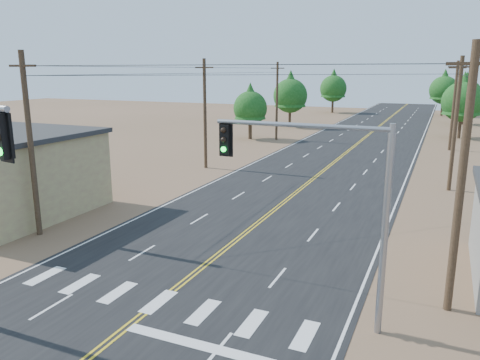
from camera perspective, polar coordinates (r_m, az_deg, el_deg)
The scene contains 14 objects.
road at distance 38.58m, azimuth 8.34°, elevation -0.33°, with size 15.00×200.00×0.02m, color black.
utility_pole_left_near at distance 27.52m, azimuth -24.17°, elevation 4.02°, with size 1.80×0.30×10.00m.
utility_pole_left_mid at distance 43.43m, azimuth -4.29°, elevation 8.13°, with size 1.80×0.30×10.00m.
utility_pole_left_far at distance 61.77m, azimuth 4.53°, elevation 9.64°, with size 1.80×0.30×10.00m.
utility_pole_right_near at distance 18.65m, azimuth 25.38°, elevation -0.02°, with size 1.80×0.30×10.00m.
utility_pole_right_mid at distance 38.43m, azimuth 24.79°, elevation 6.28°, with size 1.80×0.30×10.00m.
utility_pole_right_far at distance 58.36m, azimuth 24.60°, elevation 8.29°, with size 1.80×0.30×10.00m.
signal_mast_right at distance 16.34m, azimuth 11.20°, elevation -1.18°, with size 6.32×0.43×7.34m.
tree_left_near at distance 62.22m, azimuth 1.26°, elevation 9.17°, with size 4.46×4.46×7.43m.
tree_left_mid at distance 76.15m, azimuth 6.16°, elevation 10.59°, with size 5.41×5.41×9.02m.
tree_left_far at distance 103.22m, azimuth 11.32°, elevation 11.20°, with size 5.59×5.59×9.31m.
tree_right_near at distance 69.42m, azimuth 25.53°, elevation 9.06°, with size 5.31×5.31×8.85m.
tree_right_mid at distance 87.69m, azimuth 25.78°, elevation 9.61°, with size 5.26×5.26×8.77m.
tree_right_far at distance 102.77m, azimuth 23.62°, elevation 10.33°, with size 5.54×5.54×9.23m.
Camera 1 is at (9.76, -6.22, 8.99)m, focal length 35.00 mm.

